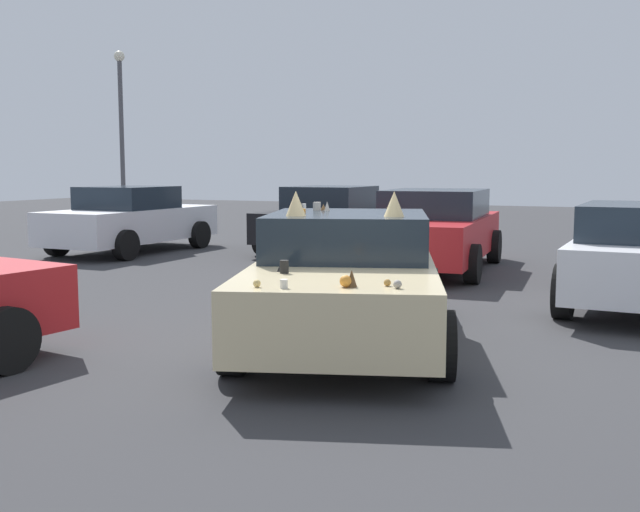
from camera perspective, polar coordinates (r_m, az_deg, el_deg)
ground_plane at (r=7.89m, az=2.01°, el=-6.60°), size 60.00×60.00×0.00m
art_car_decorated at (r=7.81m, az=2.05°, el=-1.66°), size 4.71×3.03×1.60m
parked_sedan_far_right at (r=13.50m, az=8.76°, el=2.03°), size 4.64×2.25×1.44m
parked_sedan_row_back_far at (r=16.73m, az=-14.36°, el=2.72°), size 4.23×2.08×1.44m
parked_sedan_behind_right at (r=16.47m, az=0.52°, el=2.93°), size 3.95×2.08×1.43m
lot_lamp_post at (r=20.75m, az=-15.03°, el=9.58°), size 0.28×0.28×4.91m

